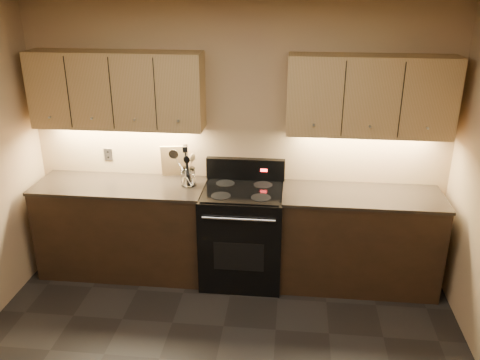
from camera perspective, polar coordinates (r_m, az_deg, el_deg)
name	(u,v)px	position (r m, az deg, el deg)	size (l,w,h in m)	color
ceiling	(193,13)	(2.68, -5.34, 18.21)	(4.00, 4.00, 0.00)	silver
wall_back	(238,141)	(4.88, -0.25, 4.37)	(4.00, 0.04, 2.60)	tan
counter_left	(124,228)	(5.16, -12.91, -5.23)	(1.62, 0.62, 0.93)	black
counter_right	(359,240)	(4.94, 13.19, -6.52)	(1.46, 0.62, 0.93)	black
stove	(242,233)	(4.89, 0.28, -6.00)	(0.76, 0.68, 1.14)	black
upper_cab_left	(117,90)	(4.85, -13.68, 9.78)	(1.60, 0.30, 0.70)	tan
upper_cab_right	(370,96)	(4.62, 14.41, 9.12)	(1.44, 0.30, 0.70)	tan
outlet_plate	(108,154)	(5.23, -14.58, 2.79)	(0.09, 0.01, 0.12)	#B2B5BA
utensil_crock	(188,177)	(4.81, -5.85, 0.31)	(0.18, 0.18, 0.17)	white
cutting_board	(175,161)	(5.00, -7.33, 2.14)	(0.27, 0.02, 0.34)	tan
wooden_spoon	(184,169)	(4.79, -6.29, 1.22)	(0.06, 0.06, 0.28)	tan
black_spoon	(189,168)	(4.80, -5.76, 1.40)	(0.06, 0.06, 0.30)	black
black_turner	(187,166)	(4.75, -5.93, 1.62)	(0.08, 0.08, 0.37)	black
steel_spatula	(190,164)	(4.77, -5.60, 1.80)	(0.08, 0.08, 0.39)	silver
steel_skimmer	(190,167)	(4.75, -5.62, 1.52)	(0.09, 0.09, 0.35)	silver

